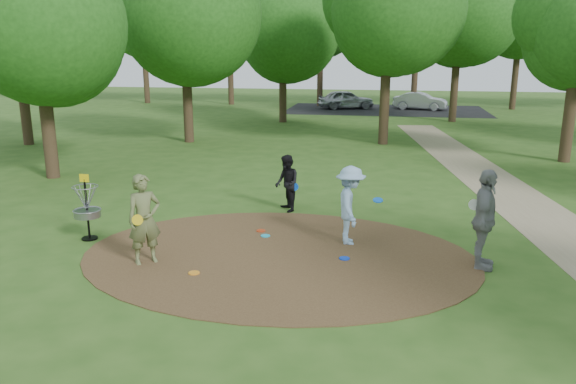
# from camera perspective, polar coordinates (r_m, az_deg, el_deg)

# --- Properties ---
(ground) EXTENTS (100.00, 100.00, 0.00)m
(ground) POSITION_cam_1_polar(r_m,az_deg,el_deg) (12.00, -1.01, -6.51)
(ground) COLOR #2D5119
(ground) RESTS_ON ground
(dirt_clearing) EXTENTS (8.40, 8.40, 0.02)m
(dirt_clearing) POSITION_cam_1_polar(r_m,az_deg,el_deg) (11.99, -1.01, -6.46)
(dirt_clearing) COLOR #47301C
(dirt_clearing) RESTS_ON ground
(footpath) EXTENTS (7.55, 39.89, 0.01)m
(footpath) POSITION_cam_1_polar(r_m,az_deg,el_deg) (14.35, 27.20, -4.58)
(footpath) COLOR #8C7A5B
(footpath) RESTS_ON ground
(parking_lot) EXTENTS (14.00, 8.00, 0.01)m
(parking_lot) POSITION_cam_1_polar(r_m,az_deg,el_deg) (41.22, 9.88, 8.22)
(parking_lot) COLOR black
(parking_lot) RESTS_ON ground
(player_observer_with_disc) EXTENTS (0.80, 0.78, 1.86)m
(player_observer_with_disc) POSITION_cam_1_polar(r_m,az_deg,el_deg) (11.68, -14.39, -2.73)
(player_observer_with_disc) COLOR #60683C
(player_observer_with_disc) RESTS_ON ground
(player_throwing_with_disc) EXTENTS (1.13, 1.23, 1.78)m
(player_throwing_with_disc) POSITION_cam_1_polar(r_m,az_deg,el_deg) (12.55, 6.34, -1.37)
(player_throwing_with_disc) COLOR #96BBDF
(player_throwing_with_disc) RESTS_ON ground
(player_walking_with_disc) EXTENTS (0.86, 0.93, 1.53)m
(player_walking_with_disc) POSITION_cam_1_polar(r_m,az_deg,el_deg) (15.03, -0.11, 0.88)
(player_walking_with_disc) COLOR black
(player_walking_with_disc) RESTS_ON ground
(player_waiting_with_disc) EXTENTS (0.72, 1.26, 2.02)m
(player_waiting_with_disc) POSITION_cam_1_polar(r_m,az_deg,el_deg) (11.70, 19.33, -2.66)
(player_waiting_with_disc) COLOR gray
(player_waiting_with_disc) RESTS_ON ground
(disc_ground_cyan) EXTENTS (0.22, 0.22, 0.02)m
(disc_ground_cyan) POSITION_cam_1_polar(r_m,az_deg,el_deg) (13.16, -2.31, -4.46)
(disc_ground_cyan) COLOR #1AB0D4
(disc_ground_cyan) RESTS_ON dirt_clearing
(disc_ground_blue) EXTENTS (0.22, 0.22, 0.02)m
(disc_ground_blue) POSITION_cam_1_polar(r_m,az_deg,el_deg) (11.84, 5.75, -6.72)
(disc_ground_blue) COLOR #0C37D7
(disc_ground_blue) RESTS_ON dirt_clearing
(disc_ground_red) EXTENTS (0.22, 0.22, 0.02)m
(disc_ground_red) POSITION_cam_1_polar(r_m,az_deg,el_deg) (13.52, -2.76, -3.94)
(disc_ground_red) COLOR #B73112
(disc_ground_red) RESTS_ON dirt_clearing
(car_left) EXTENTS (4.31, 2.84, 1.36)m
(car_left) POSITION_cam_1_polar(r_m,az_deg,el_deg) (41.51, 5.91, 9.34)
(car_left) COLOR #A0A3A7
(car_left) RESTS_ON ground
(car_right) EXTENTS (3.93, 2.04, 1.23)m
(car_right) POSITION_cam_1_polar(r_m,az_deg,el_deg) (41.77, 13.28, 8.98)
(car_right) COLOR #ADADB5
(car_right) RESTS_ON ground
(disc_ground_orange) EXTENTS (0.22, 0.22, 0.02)m
(disc_ground_orange) POSITION_cam_1_polar(r_m,az_deg,el_deg) (11.20, -9.52, -8.10)
(disc_ground_orange) COLOR orange
(disc_ground_orange) RESTS_ON dirt_clearing
(disc_golf_basket) EXTENTS (0.63, 0.63, 1.54)m
(disc_golf_basket) POSITION_cam_1_polar(r_m,az_deg,el_deg) (13.55, -19.80, -1.03)
(disc_golf_basket) COLOR black
(disc_golf_basket) RESTS_ON ground
(tree_ring) EXTENTS (37.59, 45.87, 9.07)m
(tree_ring) POSITION_cam_1_polar(r_m,az_deg,el_deg) (20.99, 9.12, 16.91)
(tree_ring) COLOR #332316
(tree_ring) RESTS_ON ground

